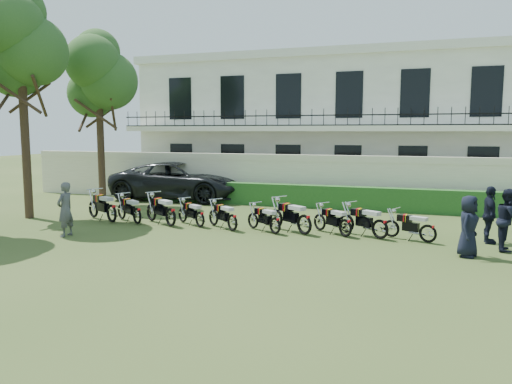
# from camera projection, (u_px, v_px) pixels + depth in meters

# --- Properties ---
(ground) EXTENTS (100.00, 100.00, 0.00)m
(ground) POSITION_uv_depth(u_px,v_px,m) (249.00, 240.00, 15.51)
(ground) COLOR #354A1D
(ground) RESTS_ON ground
(perimeter_wall) EXTENTS (30.00, 0.35, 2.30)m
(perimeter_wall) POSITION_uv_depth(u_px,v_px,m) (308.00, 179.00, 22.88)
(perimeter_wall) COLOR #ECE4C7
(perimeter_wall) RESTS_ON ground
(hedge) EXTENTS (18.00, 0.60, 1.00)m
(hedge) POSITION_uv_depth(u_px,v_px,m) (326.00, 197.00, 21.89)
(hedge) COLOR #184418
(hedge) RESTS_ON ground
(building) EXTENTS (20.40, 9.60, 7.40)m
(building) POSITION_uv_depth(u_px,v_px,m) (332.00, 125.00, 28.17)
(building) COLOR white
(building) RESTS_ON ground
(tree_west_mid) EXTENTS (3.40, 3.20, 8.82)m
(tree_west_mid) POSITION_uv_depth(u_px,v_px,m) (21.00, 43.00, 18.68)
(tree_west_mid) COLOR #473323
(tree_west_mid) RESTS_ON ground
(tree_west_near) EXTENTS (3.40, 3.20, 7.90)m
(tree_west_near) POSITION_uv_depth(u_px,v_px,m) (99.00, 75.00, 22.37)
(tree_west_near) COLOR #473323
(tree_west_near) RESTS_ON ground
(motorcycle_0) EXTENTS (1.94, 1.08, 1.15)m
(motorcycle_0) POSITION_uv_depth(u_px,v_px,m) (112.00, 209.00, 18.31)
(motorcycle_0) COLOR black
(motorcycle_0) RESTS_ON ground
(motorcycle_1) EXTENTS (1.66, 1.07, 1.03)m
(motorcycle_1) POSITION_uv_depth(u_px,v_px,m) (137.00, 212.00, 18.02)
(motorcycle_1) COLOR black
(motorcycle_1) RESTS_ON ground
(motorcycle_2) EXTENTS (1.81, 1.16, 1.12)m
(motorcycle_2) POSITION_uv_depth(u_px,v_px,m) (171.00, 213.00, 17.56)
(motorcycle_2) COLOR black
(motorcycle_2) RESTS_ON ground
(motorcycle_3) EXTENTS (1.51, 1.00, 0.94)m
(motorcycle_3) POSITION_uv_depth(u_px,v_px,m) (200.00, 215.00, 17.46)
(motorcycle_3) COLOR black
(motorcycle_3) RESTS_ON ground
(motorcycle_4) EXTENTS (1.52, 1.11, 0.98)m
(motorcycle_4) POSITION_uv_depth(u_px,v_px,m) (232.00, 218.00, 16.78)
(motorcycle_4) COLOR black
(motorcycle_4) RESTS_ON ground
(motorcycle_5) EXTENTS (1.49, 1.01, 0.94)m
(motorcycle_5) POSITION_uv_depth(u_px,v_px,m) (275.00, 222.00, 16.30)
(motorcycle_5) COLOR black
(motorcycle_5) RESTS_ON ground
(motorcycle_6) EXTENTS (1.80, 1.22, 1.13)m
(motorcycle_6) POSITION_uv_depth(u_px,v_px,m) (304.00, 220.00, 16.16)
(motorcycle_6) COLOR black
(motorcycle_6) RESTS_ON ground
(motorcycle_7) EXTENTS (1.49, 1.15, 0.98)m
(motorcycle_7) POSITION_uv_depth(u_px,v_px,m) (345.00, 223.00, 15.86)
(motorcycle_7) COLOR black
(motorcycle_7) RESTS_ON ground
(motorcycle_8) EXTENTS (1.73, 1.07, 1.06)m
(motorcycle_8) POSITION_uv_depth(u_px,v_px,m) (380.00, 224.00, 15.51)
(motorcycle_8) COLOR black
(motorcycle_8) RESTS_ON ground
(motorcycle_9) EXTENTS (1.65, 0.83, 0.96)m
(motorcycle_9) POSITION_uv_depth(u_px,v_px,m) (428.00, 229.00, 15.00)
(motorcycle_9) COLOR black
(motorcycle_9) RESTS_ON ground
(suv) EXTENTS (6.84, 3.45, 1.85)m
(suv) POSITION_uv_depth(u_px,v_px,m) (180.00, 181.00, 24.63)
(suv) COLOR black
(suv) RESTS_ON ground
(inspector) EXTENTS (0.43, 0.65, 1.75)m
(inspector) POSITION_uv_depth(u_px,v_px,m) (65.00, 209.00, 15.99)
(inspector) COLOR #58585D
(inspector) RESTS_ON ground
(officer_3) EXTENTS (0.76, 0.94, 1.67)m
(officer_3) POSITION_uv_depth(u_px,v_px,m) (468.00, 226.00, 13.38)
(officer_3) COLOR black
(officer_3) RESTS_ON ground
(officer_4) EXTENTS (0.72, 0.90, 1.77)m
(officer_4) POSITION_uv_depth(u_px,v_px,m) (509.00, 220.00, 14.03)
(officer_4) COLOR black
(officer_4) RESTS_ON ground
(officer_5) EXTENTS (0.47, 1.03, 1.74)m
(officer_5) POSITION_uv_depth(u_px,v_px,m) (490.00, 215.00, 14.97)
(officer_5) COLOR black
(officer_5) RESTS_ON ground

